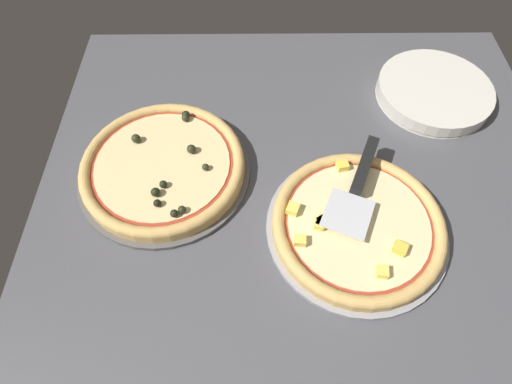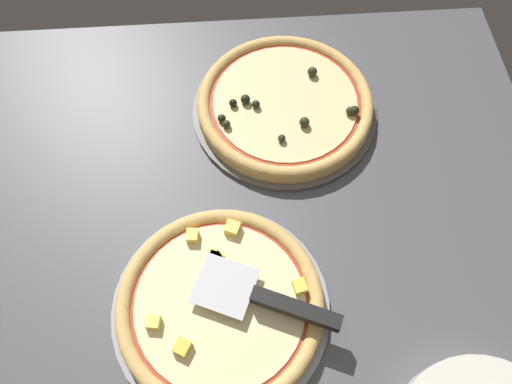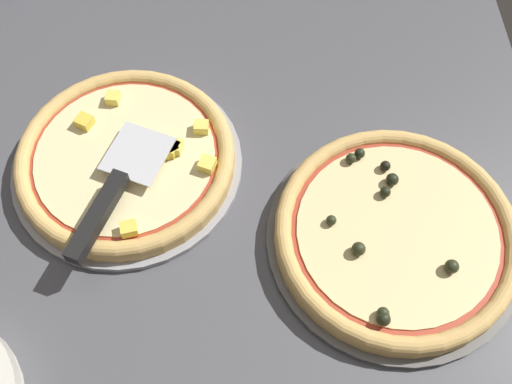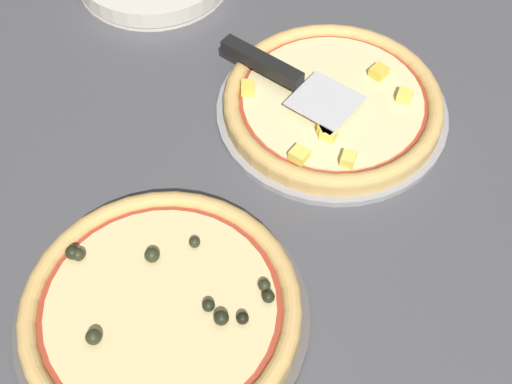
{
  "view_description": "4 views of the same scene",
  "coord_description": "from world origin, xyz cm",
  "px_view_note": "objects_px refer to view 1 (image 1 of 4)",
  "views": [
    {
      "loc": [
        -31.95,
        10.39,
        66.7
      ],
      "look_at": [
        9.03,
        10.02,
        3.0
      ],
      "focal_mm": 28.0,
      "sensor_mm": 36.0,
      "label": 1
    },
    {
      "loc": [
        6.26,
        -29.28,
        76.74
      ],
      "look_at": [
        9.03,
        10.02,
        3.0
      ],
      "focal_mm": 35.0,
      "sensor_mm": 36.0,
      "label": 2
    },
    {
      "loc": [
        49.61,
        8.54,
        74.82
      ],
      "look_at": [
        9.03,
        10.02,
        3.0
      ],
      "focal_mm": 42.0,
      "sensor_mm": 36.0,
      "label": 3
    },
    {
      "loc": [
        -3.97,
        62.5,
        77.06
      ],
      "look_at": [
        9.03,
        10.02,
        3.0
      ],
      "focal_mm": 50.0,
      "sensor_mm": 36.0,
      "label": 4
    }
  ],
  "objects_px": {
    "pizza_back": "(163,166)",
    "plate_stack": "(434,92)",
    "pizza_front": "(358,224)",
    "serving_spatula": "(361,175)"
  },
  "relations": [
    {
      "from": "pizza_back",
      "to": "plate_stack",
      "type": "distance_m",
      "value": 0.64
    },
    {
      "from": "pizza_front",
      "to": "pizza_back",
      "type": "relative_size",
      "value": 0.96
    },
    {
      "from": "serving_spatula",
      "to": "pizza_back",
      "type": "bearing_deg",
      "value": 83.05
    },
    {
      "from": "pizza_back",
      "to": "serving_spatula",
      "type": "bearing_deg",
      "value": -96.95
    },
    {
      "from": "plate_stack",
      "to": "serving_spatula",
      "type": "bearing_deg",
      "value": 140.3
    },
    {
      "from": "pizza_front",
      "to": "plate_stack",
      "type": "relative_size",
      "value": 1.22
    },
    {
      "from": "pizza_back",
      "to": "plate_stack",
      "type": "xyz_separation_m",
      "value": [
        0.21,
        -0.6,
        -0.01
      ]
    },
    {
      "from": "pizza_front",
      "to": "serving_spatula",
      "type": "relative_size",
      "value": 1.41
    },
    {
      "from": "pizza_front",
      "to": "plate_stack",
      "type": "xyz_separation_m",
      "value": [
        0.35,
        -0.23,
        -0.01
      ]
    },
    {
      "from": "pizza_back",
      "to": "serving_spatula",
      "type": "distance_m",
      "value": 0.39
    }
  ]
}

